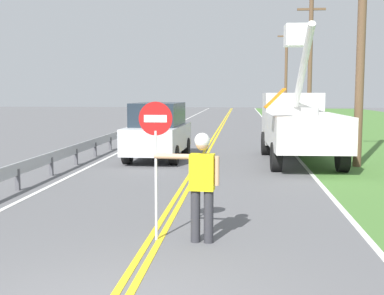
{
  "coord_description": "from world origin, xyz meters",
  "views": [
    {
      "loc": [
        1.43,
        -4.87,
        2.48
      ],
      "look_at": [
        0.3,
        6.77,
        1.2
      ],
      "focal_mm": 47.17,
      "sensor_mm": 36.0,
      "label": 1
    }
  ],
  "objects": [
    {
      "name": "utility_pole_near",
      "position": [
        5.33,
        12.39,
        4.68
      ],
      "size": [
        1.8,
        0.28,
        8.99
      ],
      "color": "brown",
      "rests_on": "ground"
    },
    {
      "name": "centerline_yellow_right",
      "position": [
        0.09,
        20.0,
        0.01
      ],
      "size": [
        0.11,
        110.0,
        0.01
      ],
      "primitive_type": "cube",
      "color": "yellow",
      "rests_on": "ground"
    },
    {
      "name": "guardrail_left_shoulder",
      "position": [
        -4.2,
        15.27,
        0.52
      ],
      "size": [
        0.1,
        32.0,
        0.71
      ],
      "color": "#9EA0A3",
      "rests_on": "ground"
    },
    {
      "name": "edge_line_left",
      "position": [
        -3.6,
        20.0,
        0.01
      ],
      "size": [
        0.12,
        110.0,
        0.01
      ],
      "primitive_type": "cube",
      "color": "silver",
      "rests_on": "ground"
    },
    {
      "name": "utility_pole_mid",
      "position": [
        5.85,
        28.63,
        4.37
      ],
      "size": [
        1.8,
        0.28,
        8.37
      ],
      "color": "brown",
      "rests_on": "ground"
    },
    {
      "name": "flagger_worker",
      "position": [
        0.8,
        3.27,
        1.05
      ],
      "size": [
        1.09,
        0.27,
        1.83
      ],
      "color": "#2D2D33",
      "rests_on": "ground"
    },
    {
      "name": "stop_sign_paddle",
      "position": [
        0.03,
        3.34,
        1.71
      ],
      "size": [
        0.56,
        0.04,
        2.33
      ],
      "color": "silver",
      "rests_on": "ground"
    },
    {
      "name": "edge_line_right",
      "position": [
        3.6,
        20.0,
        0.01
      ],
      "size": [
        0.12,
        110.0,
        0.01
      ],
      "primitive_type": "cube",
      "color": "silver",
      "rests_on": "ground"
    },
    {
      "name": "utility_pole_far",
      "position": [
        5.86,
        46.3,
        4.48
      ],
      "size": [
        1.8,
        0.28,
        8.6
      ],
      "color": "brown",
      "rests_on": "ground"
    },
    {
      "name": "oncoming_suv_nearest",
      "position": [
        -1.62,
        13.62,
        1.06
      ],
      "size": [
        2.04,
        4.66,
        2.1
      ],
      "color": "silver",
      "rests_on": "ground"
    },
    {
      "name": "centerline_yellow_left",
      "position": [
        -0.09,
        20.0,
        0.01
      ],
      "size": [
        0.11,
        110.0,
        0.01
      ],
      "primitive_type": "cube",
      "color": "yellow",
      "rests_on": "ground"
    },
    {
      "name": "utility_bucket_truck",
      "position": [
        3.51,
        13.64,
        1.4
      ],
      "size": [
        2.67,
        6.87,
        4.99
      ],
      "color": "silver",
      "rests_on": "ground"
    }
  ]
}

